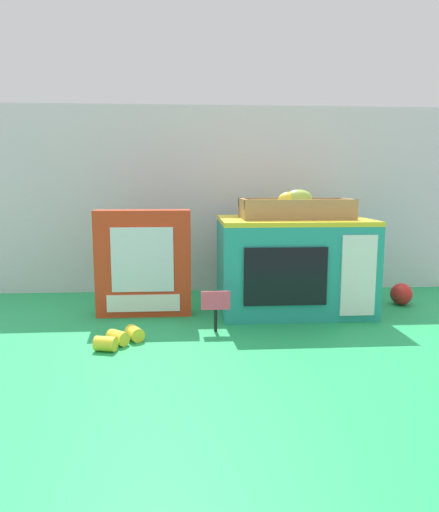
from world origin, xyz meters
name	(u,v)px	position (x,y,z in m)	size (l,w,h in m)	color
ground_plane	(214,311)	(0.00, 0.00, 0.00)	(1.70, 1.70, 0.00)	#219E54
display_back_panel	(209,200)	(0.00, 0.28, 0.30)	(1.61, 0.03, 0.60)	silver
toy_microwave	(292,264)	(0.22, 0.01, 0.13)	(0.40, 0.30, 0.26)	teal
food_groups_crate	(295,209)	(0.22, 0.01, 0.28)	(0.30, 0.15, 0.08)	#A37F51
cookie_set_box	(144,263)	(-0.19, -0.02, 0.14)	(0.25, 0.06, 0.28)	red
price_sign	(216,305)	(-0.01, -0.18, 0.07)	(0.07, 0.01, 0.10)	black
loose_toy_banana	(120,338)	(-0.23, -0.27, 0.02)	(0.11, 0.12, 0.03)	yellow
loose_toy_apple	(401,294)	(0.55, 0.03, 0.03)	(0.06, 0.06, 0.06)	red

